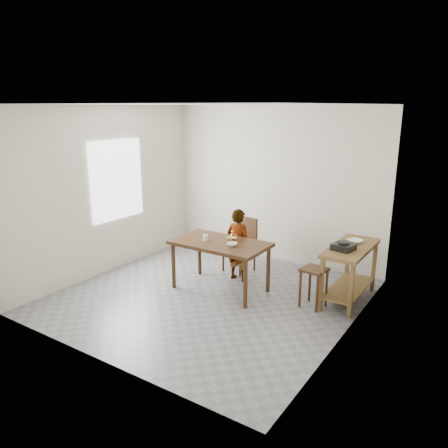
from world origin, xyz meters
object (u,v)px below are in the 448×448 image
Objects in this scene: child at (238,245)px; stool at (313,287)px; dining_chair at (239,245)px; prep_counter at (349,273)px; dining_table at (220,266)px.

stool is (1.37, -0.26, -0.30)m from child.
child is 2.07× the size of stool.
prep_counter is at bearing 5.64° from dining_chair.
dining_table is 1.86m from prep_counter.
dining_table is 0.52m from child.
prep_counter is 1.34× the size of dining_chair.
stool is (-0.34, -0.48, -0.12)m from prep_counter.
stool is at bearing -11.73° from dining_chair.
dining_chair is at bearing 159.18° from stool.
prep_counter reaches higher than dining_table.
child reaches higher than stool.
dining_table is 1.21× the size of child.
stool is at bearing 170.99° from child.
dining_chair is (-0.17, 0.81, 0.07)m from dining_table.
dining_chair reaches higher than stool.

